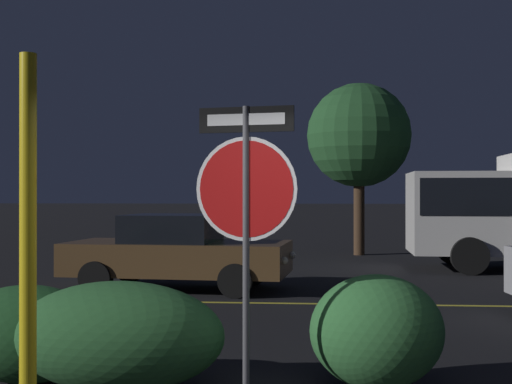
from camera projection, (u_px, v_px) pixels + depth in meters
The scene contains 8 objects.
road_center_stripe at pixel (311, 304), 11.64m from camera, with size 37.07×0.12×0.01m, color gold.
stop_sign at pixel (246, 193), 6.14m from camera, with size 0.89×0.17×2.55m.
yellow_pole_left at pixel (28, 256), 4.81m from camera, with size 0.11×0.11×2.75m, color yellow.
hedge_bush_1 at pixel (27, 334), 6.76m from camera, with size 1.48×0.93×0.93m, color #1E4C23.
hedge_bush_2 at pixel (118, 336), 6.48m from camera, with size 1.95×1.13×1.00m, color #285B2D.
hedge_bush_3 at pixel (377, 332), 6.55m from camera, with size 1.23×0.99×1.05m, color #2D6633.
passing_car_2 at pixel (177, 252), 13.37m from camera, with size 4.31×2.26×1.41m.
tree_1 at pixel (359, 136), 21.00m from camera, with size 3.07×3.07×5.07m.
Camera 1 is at (0.10, -4.61, 1.79)m, focal length 50.00 mm.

